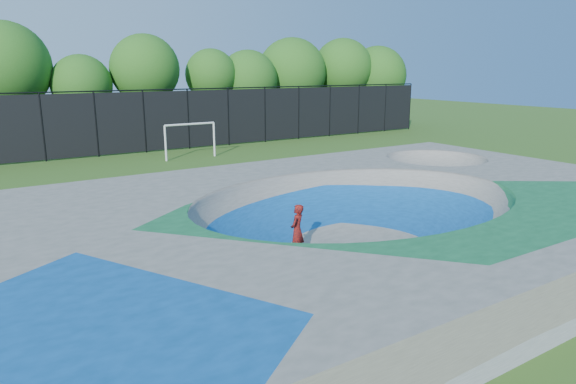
% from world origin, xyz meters
% --- Properties ---
extents(ground, '(120.00, 120.00, 0.00)m').
position_xyz_m(ground, '(0.00, 0.00, 0.00)').
color(ground, '#315818').
rests_on(ground, ground).
extents(skate_deck, '(22.00, 14.00, 1.50)m').
position_xyz_m(skate_deck, '(0.00, 0.00, 0.75)').
color(skate_deck, gray).
rests_on(skate_deck, ground).
extents(skater, '(0.68, 0.63, 1.56)m').
position_xyz_m(skater, '(-2.35, -0.01, 0.78)').
color(skater, red).
rests_on(skater, ground).
extents(skateboard, '(0.73, 0.68, 0.05)m').
position_xyz_m(skateboard, '(-2.35, -0.01, 0.03)').
color(skateboard, black).
rests_on(skateboard, ground).
extents(soccer_goal, '(3.25, 0.12, 2.15)m').
position_xyz_m(soccer_goal, '(1.56, 17.29, 1.49)').
color(soccer_goal, silver).
rests_on(soccer_goal, ground).
extents(fence, '(48.09, 0.09, 4.04)m').
position_xyz_m(fence, '(0.00, 21.00, 2.10)').
color(fence, black).
rests_on(fence, ground).
extents(treeline, '(51.92, 7.65, 8.37)m').
position_xyz_m(treeline, '(4.43, 26.03, 4.94)').
color(treeline, '#4E3527').
rests_on(treeline, ground).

